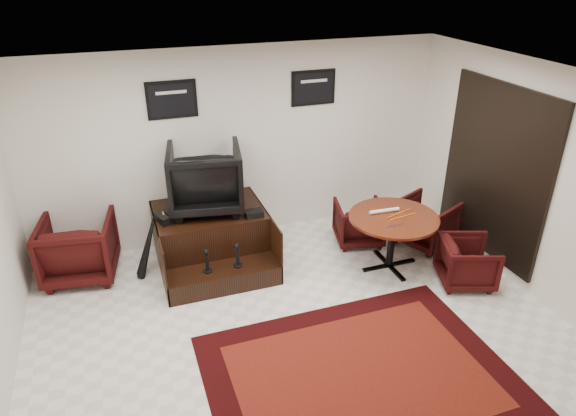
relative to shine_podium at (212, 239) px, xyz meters
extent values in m
plane|color=white|center=(0.63, -1.82, -0.35)|extent=(6.00, 6.00, 0.00)
cube|color=white|center=(0.63, 0.68, 1.05)|extent=(6.00, 0.02, 2.80)
cube|color=white|center=(0.63, -4.32, 1.05)|extent=(6.00, 0.02, 2.80)
cube|color=white|center=(3.63, -1.82, 1.05)|extent=(0.02, 5.00, 2.80)
cube|color=white|center=(0.63, -1.82, 2.45)|extent=(6.00, 5.00, 0.02)
cube|color=black|center=(3.60, -1.12, 0.95)|extent=(0.05, 1.90, 2.30)
cube|color=black|center=(3.59, -1.12, 0.95)|extent=(0.02, 1.72, 2.12)
cube|color=black|center=(3.59, -1.12, 0.95)|extent=(0.03, 0.05, 2.12)
cube|color=black|center=(-0.27, 0.66, 1.80)|extent=(0.66, 0.03, 0.50)
cube|color=black|center=(-0.27, 0.64, 1.80)|extent=(0.58, 0.01, 0.42)
cube|color=silver|center=(-0.27, 0.63, 1.90)|extent=(0.40, 0.00, 0.04)
cube|color=black|center=(1.73, 0.66, 1.80)|extent=(0.66, 0.03, 0.50)
cube|color=black|center=(1.73, 0.64, 1.80)|extent=(0.58, 0.01, 0.42)
cube|color=silver|center=(1.73, 0.63, 1.90)|extent=(0.40, 0.00, 0.04)
cube|color=black|center=(0.95, -2.66, -0.35)|extent=(3.06, 2.30, 0.01)
cube|color=#5C130D|center=(0.95, -2.66, -0.34)|extent=(2.52, 1.75, 0.01)
cube|color=black|center=(0.00, 0.10, 0.03)|extent=(1.46, 1.08, 0.76)
cube|color=black|center=(0.00, -0.66, -0.21)|extent=(1.46, 0.43, 0.27)
cube|color=black|center=(-0.73, -0.12, 0.03)|extent=(0.02, 1.52, 0.76)
cube|color=black|center=(0.73, -0.12, 0.03)|extent=(0.02, 1.52, 0.76)
cylinder|color=black|center=(-0.20, -0.66, -0.07)|extent=(0.11, 0.11, 0.02)
cylinder|color=black|center=(-0.20, -0.66, 0.06)|extent=(0.04, 0.04, 0.24)
sphere|color=black|center=(-0.20, -0.66, 0.22)|extent=(0.07, 0.07, 0.07)
cylinder|color=black|center=(0.20, -0.66, -0.07)|extent=(0.11, 0.11, 0.02)
cylinder|color=black|center=(0.20, -0.66, 0.06)|extent=(0.04, 0.04, 0.24)
sphere|color=black|center=(0.20, -0.66, 0.22)|extent=(0.07, 0.07, 0.07)
imported|color=black|center=(0.00, 0.15, 0.89)|extent=(1.08, 1.03, 0.97)
cube|color=black|center=(-0.63, -0.07, 0.46)|extent=(0.18, 0.30, 0.10)
cube|color=black|center=(-0.52, -0.03, 0.46)|extent=(0.18, 0.30, 0.10)
cube|color=black|center=(0.53, -0.30, 0.45)|extent=(0.24, 0.16, 0.08)
imported|color=black|center=(-1.71, 0.23, 0.11)|extent=(1.01, 0.97, 0.92)
cylinder|color=#431509|center=(2.25, -0.94, 0.40)|extent=(1.18, 1.18, 0.04)
cylinder|color=black|center=(2.25, -0.94, 0.04)|extent=(0.09, 0.09, 0.70)
cube|color=black|center=(2.25, -0.94, -0.33)|extent=(0.79, 0.06, 0.03)
cube|color=black|center=(2.25, -0.94, -0.33)|extent=(0.06, 0.79, 0.03)
imported|color=black|center=(2.16, -0.18, -0.01)|extent=(0.79, 0.76, 0.69)
imported|color=black|center=(3.06, -0.54, 0.03)|extent=(0.94, 0.96, 0.76)
imported|color=black|center=(2.99, -1.61, -0.01)|extent=(0.80, 0.83, 0.68)
cylinder|color=white|center=(2.19, -0.80, 0.45)|extent=(0.42, 0.07, 0.05)
cylinder|color=orange|center=(2.35, -1.00, 0.43)|extent=(0.45, 0.08, 0.01)
cylinder|color=orange|center=(2.35, -0.90, 0.43)|extent=(0.43, 0.14, 0.01)
cylinder|color=#4C1933|center=(2.05, -1.17, 0.43)|extent=(0.09, 0.06, 0.01)
cylinder|color=#4C1933|center=(2.11, -1.17, 0.43)|extent=(0.09, 0.06, 0.01)
cylinder|color=#4C1933|center=(2.17, -1.17, 0.43)|extent=(0.09, 0.06, 0.01)
cylinder|color=#4C1933|center=(2.23, -1.17, 0.43)|extent=(0.09, 0.06, 0.01)
camera|label=1|loc=(-1.05, -6.11, 3.53)|focal=32.00mm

